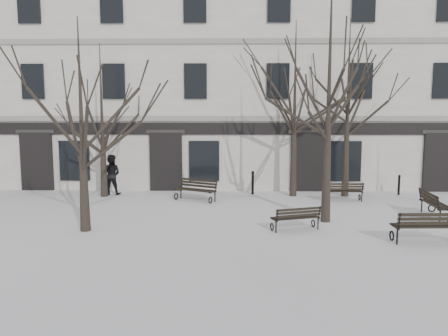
{
  "coord_description": "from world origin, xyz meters",
  "views": [
    {
      "loc": [
        -0.15,
        -13.59,
        3.77
      ],
      "look_at": [
        -0.51,
        3.0,
        1.75
      ],
      "focal_mm": 35.0,
      "sensor_mm": 36.0,
      "label": 1
    }
  ],
  "objects_px": {
    "bench_2": "(427,225)",
    "bench_4": "(343,191)",
    "tree_2": "(330,63)",
    "bench_5": "(434,203)",
    "bench_1": "(296,217)",
    "bench_3": "(196,189)",
    "tree_1": "(81,99)"
  },
  "relations": [
    {
      "from": "bench_2",
      "to": "bench_4",
      "type": "height_order",
      "value": "bench_2"
    },
    {
      "from": "tree_2",
      "to": "bench_5",
      "type": "relative_size",
      "value": 4.5
    },
    {
      "from": "bench_4",
      "to": "bench_5",
      "type": "relative_size",
      "value": 0.87
    },
    {
      "from": "bench_1",
      "to": "bench_3",
      "type": "xyz_separation_m",
      "value": [
        -3.71,
        4.95,
        0.08
      ]
    },
    {
      "from": "tree_2",
      "to": "bench_4",
      "type": "distance_m",
      "value": 6.45
    },
    {
      "from": "tree_2",
      "to": "bench_2",
      "type": "distance_m",
      "value": 6.11
    },
    {
      "from": "tree_1",
      "to": "bench_5",
      "type": "bearing_deg",
      "value": 9.95
    },
    {
      "from": "bench_1",
      "to": "bench_2",
      "type": "xyz_separation_m",
      "value": [
        3.65,
        -1.35,
        0.09
      ]
    },
    {
      "from": "tree_2",
      "to": "bench_5",
      "type": "distance_m",
      "value": 6.53
    },
    {
      "from": "bench_2",
      "to": "bench_5",
      "type": "bearing_deg",
      "value": -119.77
    },
    {
      "from": "bench_3",
      "to": "bench_2",
      "type": "bearing_deg",
      "value": -12.89
    },
    {
      "from": "tree_1",
      "to": "bench_1",
      "type": "relative_size",
      "value": 4.05
    },
    {
      "from": "tree_2",
      "to": "bench_2",
      "type": "height_order",
      "value": "tree_2"
    },
    {
      "from": "bench_5",
      "to": "bench_3",
      "type": "bearing_deg",
      "value": 76.0
    },
    {
      "from": "bench_1",
      "to": "bench_2",
      "type": "relative_size",
      "value": 0.85
    },
    {
      "from": "bench_1",
      "to": "bench_2",
      "type": "height_order",
      "value": "bench_2"
    },
    {
      "from": "bench_3",
      "to": "bench_4",
      "type": "height_order",
      "value": "bench_3"
    },
    {
      "from": "bench_4",
      "to": "bench_5",
      "type": "height_order",
      "value": "bench_5"
    },
    {
      "from": "tree_2",
      "to": "bench_2",
      "type": "xyz_separation_m",
      "value": [
        2.43,
        -2.58,
        -4.98
      ]
    },
    {
      "from": "bench_2",
      "to": "tree_2",
      "type": "bearing_deg",
      "value": -49.07
    },
    {
      "from": "tree_2",
      "to": "bench_3",
      "type": "bearing_deg",
      "value": 142.88
    },
    {
      "from": "bench_1",
      "to": "bench_3",
      "type": "distance_m",
      "value": 6.19
    },
    {
      "from": "bench_1",
      "to": "bench_5",
      "type": "xyz_separation_m",
      "value": [
        5.37,
        1.97,
        0.09
      ]
    },
    {
      "from": "tree_2",
      "to": "bench_1",
      "type": "bearing_deg",
      "value": -134.88
    },
    {
      "from": "bench_1",
      "to": "bench_4",
      "type": "relative_size",
      "value": 0.99
    },
    {
      "from": "tree_1",
      "to": "bench_2",
      "type": "distance_m",
      "value": 11.25
    },
    {
      "from": "tree_1",
      "to": "bench_3",
      "type": "distance_m",
      "value": 7.11
    },
    {
      "from": "bench_1",
      "to": "bench_5",
      "type": "bearing_deg",
      "value": -178.55
    },
    {
      "from": "tree_2",
      "to": "bench_1",
      "type": "xyz_separation_m",
      "value": [
        -1.22,
        -1.23,
        -5.08
      ]
    },
    {
      "from": "bench_2",
      "to": "bench_5",
      "type": "xyz_separation_m",
      "value": [
        1.72,
        3.32,
        -0.01
      ]
    },
    {
      "from": "tree_1",
      "to": "tree_2",
      "type": "distance_m",
      "value": 8.34
    },
    {
      "from": "tree_2",
      "to": "bench_1",
      "type": "height_order",
      "value": "tree_2"
    }
  ]
}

